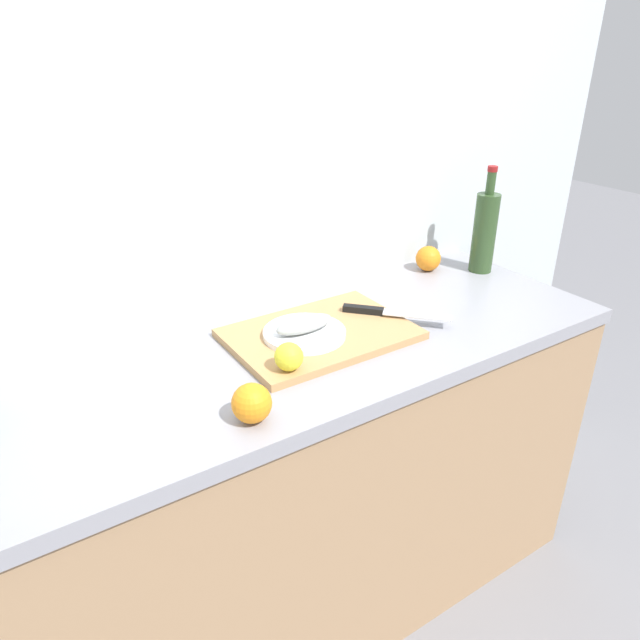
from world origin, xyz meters
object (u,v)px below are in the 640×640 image
Objects in this scene: chef_knife at (383,312)px; cutting_board at (320,334)px; fish_fillet at (304,324)px; wine_bottle at (485,231)px; white_plate at (304,333)px; lemon_0 at (289,357)px; orange_0 at (252,403)px.

cutting_board is at bearing -137.27° from chef_knife.
wine_bottle is (0.75, 0.11, 0.08)m from fish_fillet.
white_plate is 0.76m from wine_bottle.
chef_knife is at bearing -2.45° from white_plate.
chef_knife is at bearing -2.45° from fish_fillet.
fish_fillet is at bearing 46.13° from lemon_0.
orange_0 is at bearing -110.47° from chef_knife.
cutting_board is 6.95× the size of lemon_0.
chef_knife is (0.24, -0.01, -0.02)m from fish_fillet.
chef_knife is (0.19, -0.01, 0.02)m from cutting_board.
orange_0 is at bearing -145.06° from lemon_0.
lemon_0 is (-0.16, -0.12, 0.04)m from cutting_board.
fish_fillet is at bearing -176.05° from cutting_board.
fish_fillet is 0.34m from orange_0.
white_plate is 3.15× the size of lemon_0.
cutting_board is at bearing -171.25° from wine_bottle.
fish_fillet reaches higher than cutting_board.
cutting_board is 0.38m from orange_0.
orange_0 is at bearing -139.67° from fish_fillet.
orange_0 is (-0.50, -0.21, 0.01)m from chef_knife.
white_plate is at bearing 40.33° from orange_0.
fish_fillet reaches higher than white_plate.
fish_fillet is at bearing -171.56° from wine_bottle.
wine_bottle is at bearing 8.44° from fish_fillet.
fish_fillet is at bearing -135.65° from chef_knife.
orange_0 is at bearing -144.04° from cutting_board.
orange_0 reaches higher than chef_knife.
white_plate is 0.03m from fish_fillet.
white_plate is at bearing 0.00° from fish_fillet.
orange_0 is (-0.26, -0.22, -0.01)m from fish_fillet.
chef_knife is 0.53m from wine_bottle.
orange_0 reaches higher than white_plate.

